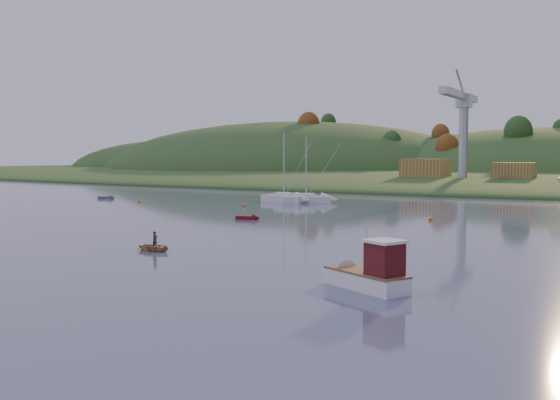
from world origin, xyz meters
The scene contains 22 objects.
ground centered at (0.00, 0.00, 0.00)m, with size 500.00×500.00×0.00m, color #3B4261.
far_shore centered at (0.00, 230.00, 0.00)m, with size 620.00×220.00×1.50m, color #2E4C1E.
shore_slope centered at (0.00, 165.00, 0.00)m, with size 640.00×150.00×7.00m, color #2E4C1E.
hill_left_far centered at (-160.00, 215.00, 0.00)m, with size 120.00×100.00×32.00m, color #2E4C1E.
hill_left centered at (-90.00, 200.00, 0.00)m, with size 170.00×140.00×44.00m, color #2E4C1E.
hill_center centered at (10.00, 210.00, 0.00)m, with size 140.00×120.00×36.00m, color #2E4C1E.
hillside_trees centered at (0.00, 185.00, 0.00)m, with size 280.00×50.00×32.00m, color #1F4619, non-canonical shape.
wharf centered at (5.00, 122.00, 1.20)m, with size 42.00×16.00×2.40m, color slate.
shed_west centered at (-8.00, 123.00, 4.80)m, with size 11.00×8.00×4.80m, color brown.
shed_east centered at (13.00, 124.00, 4.40)m, with size 9.00×7.00×4.00m, color brown.
dock_crane centered at (2.00, 118.39, 17.17)m, with size 3.20×28.00×20.30m.
fishing_boat centered at (24.84, 5.18, 0.93)m, with size 6.85×4.68×4.22m.
sailboat_near centered at (-10.05, 63.48, 0.74)m, with size 8.15×6.71×11.39m.
sailboat_far centered at (-14.17, 63.10, 0.77)m, with size 8.97×4.19×11.98m.
canoe centered at (3.94, 10.00, 0.32)m, with size 2.20×3.07×0.64m, color #9F8057.
paddler centered at (3.94, 10.00, 0.70)m, with size 0.51×0.34×1.41m, color black.
red_tender centered at (-3.14, 35.79, 0.22)m, with size 3.31×1.81×1.07m.
grey_dinghy centered at (-46.49, 53.77, 0.24)m, with size 3.37×2.26×1.18m.
buoy_0 centered at (19.02, 23.76, 0.25)m, with size 0.50×0.50×0.50m, color orange.
buoy_1 centered at (16.78, 45.78, 0.25)m, with size 0.50×0.50×0.50m, color orange.
buoy_2 centered at (-35.54, 50.22, 0.25)m, with size 0.50×0.50×0.50m, color orange.
buoy_3 centered at (-14.85, 51.61, 0.25)m, with size 0.50×0.50×0.50m, color orange.
Camera 1 is at (39.62, -29.78, 8.08)m, focal length 40.00 mm.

